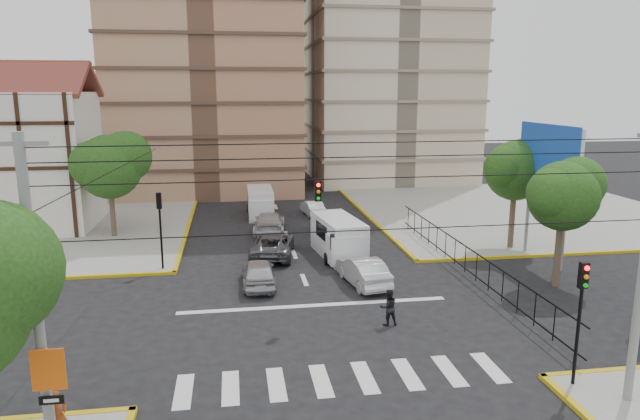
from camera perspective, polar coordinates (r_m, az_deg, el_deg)
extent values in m
plane|color=black|center=(26.70, -0.20, -10.46)|extent=(160.00, 160.00, 0.00)
cube|color=gray|center=(48.37, -28.30, -1.55)|extent=(26.00, 26.00, 0.15)
cube|color=gray|center=(51.33, 18.87, -0.04)|extent=(26.00, 26.00, 0.15)
cube|color=silver|center=(21.35, 2.32, -16.52)|extent=(12.00, 2.40, 0.01)
cube|color=silver|center=(27.80, -0.58, -9.51)|extent=(13.00, 0.40, 0.01)
cube|color=silver|center=(47.25, -27.75, 4.30)|extent=(10.00, 8.00, 10.00)
cube|color=maroon|center=(45.17, -29.26, 11.39)|extent=(10.80, 4.25, 2.65)
cube|color=maroon|center=(48.77, -27.72, 11.48)|extent=(10.80, 4.25, 2.65)
cylinder|color=slate|center=(34.67, 23.16, -2.41)|extent=(0.20, 0.20, 4.00)
cylinder|color=slate|center=(38.02, 20.01, -0.96)|extent=(0.20, 0.20, 4.00)
cube|color=silver|center=(35.66, 22.00, 4.61)|extent=(0.25, 6.00, 4.00)
cube|color=blue|center=(35.56, 21.72, 4.61)|extent=(0.08, 6.20, 4.20)
cylinder|color=#473828|center=(32.27, 22.74, -3.49)|extent=(0.36, 0.36, 4.20)
sphere|color=#1D4012|center=(31.69, 23.14, 1.30)|extent=(3.60, 3.60, 3.60)
sphere|color=#1D4012|center=(32.33, 24.29, 2.37)|extent=(2.88, 2.88, 2.88)
sphere|color=#1D4012|center=(31.03, 22.32, 1.50)|extent=(2.70, 2.70, 2.70)
cylinder|color=#473828|center=(38.62, 18.67, -0.54)|extent=(0.36, 0.36, 4.48)
sphere|color=#1D4012|center=(38.13, 18.96, 3.75)|extent=(3.80, 3.80, 3.80)
sphere|color=#1D4012|center=(38.77, 20.06, 4.65)|extent=(3.04, 3.04, 3.04)
sphere|color=#1D4012|center=(37.49, 18.16, 3.97)|extent=(2.85, 2.85, 2.85)
cylinder|color=#473828|center=(42.03, -20.04, 0.15)|extent=(0.36, 0.36, 4.20)
sphere|color=#1D4012|center=(41.57, -20.33, 4.07)|extent=(4.40, 4.40, 4.40)
sphere|color=#1D4012|center=(41.58, -18.83, 5.09)|extent=(3.52, 3.52, 3.52)
sphere|color=#1D4012|center=(41.43, -21.63, 4.26)|extent=(3.30, 3.30, 3.30)
cylinder|color=black|center=(21.83, 24.33, -11.46)|extent=(0.12, 0.12, 3.50)
cube|color=black|center=(21.09, 24.85, -5.95)|extent=(0.28, 0.22, 0.90)
sphere|color=#FF0C0C|center=(21.00, 24.92, -5.17)|extent=(0.17, 0.17, 0.17)
cylinder|color=black|center=(33.50, -15.60, -2.80)|extent=(0.12, 0.12, 3.50)
cube|color=black|center=(33.02, -15.81, 0.90)|extent=(0.28, 0.22, 0.90)
sphere|color=#FF0C0C|center=(32.97, -15.84, 1.41)|extent=(0.17, 0.17, 0.17)
cube|color=black|center=(25.06, -0.21, 1.89)|extent=(0.28, 0.22, 0.90)
cylinder|color=black|center=(16.32, 4.54, -2.03)|extent=(18.00, 0.03, 0.03)
cylinder|color=slate|center=(17.20, -26.52, -8.12)|extent=(0.28, 0.28, 9.00)
cube|color=slate|center=(16.34, -27.89, 5.90)|extent=(1.40, 0.12, 0.12)
cylinder|color=slate|center=(18.12, -25.19, -17.01)|extent=(0.08, 0.08, 3.20)
cube|color=#E5590C|center=(17.63, -25.54, -14.23)|extent=(0.90, 0.06, 1.20)
cube|color=black|center=(18.03, -25.27, -16.81)|extent=(0.65, 0.05, 0.25)
cube|color=silver|center=(35.37, 1.85, -2.72)|extent=(2.78, 5.51, 2.43)
cube|color=silver|center=(33.41, 2.51, -3.90)|extent=(2.15, 1.52, 1.69)
cube|color=black|center=(32.91, 2.65, -3.10)|extent=(1.95, 0.35, 0.95)
cylinder|color=black|center=(33.83, 0.69, -4.90)|extent=(0.25, 0.74, 0.74)
cylinder|color=black|center=(34.20, 4.02, -4.73)|extent=(0.25, 0.74, 0.74)
cylinder|color=black|center=(37.04, -0.18, -3.40)|extent=(0.25, 0.74, 0.74)
cylinder|color=black|center=(37.38, 2.87, -3.27)|extent=(0.25, 0.74, 0.74)
cube|color=silver|center=(46.73, -6.00, 0.75)|extent=(2.05, 4.98, 2.28)
cube|color=silver|center=(44.82, -5.86, 0.08)|extent=(1.90, 1.21, 1.59)
cube|color=black|center=(44.37, -5.85, 0.67)|extent=(1.84, 0.12, 0.89)
cylinder|color=black|center=(45.31, -7.06, -0.66)|extent=(0.25, 0.69, 0.69)
cylinder|color=black|center=(45.40, -4.68, -0.58)|extent=(0.25, 0.69, 0.69)
cylinder|color=black|center=(48.41, -7.19, 0.16)|extent=(0.25, 0.69, 0.69)
cylinder|color=black|center=(48.50, -4.96, 0.23)|extent=(0.25, 0.69, 0.69)
imported|color=#B0B0B5|center=(30.41, -6.17, -6.21)|extent=(1.73, 4.31, 1.47)
imported|color=silver|center=(30.50, 4.31, -6.10)|extent=(2.26, 4.71, 1.49)
imported|color=#585A5F|center=(35.57, -4.76, -3.46)|extent=(3.31, 5.70, 1.49)
imported|color=silver|center=(41.36, -5.10, -1.24)|extent=(2.65, 5.45, 1.53)
imported|color=black|center=(40.74, 0.95, -1.39)|extent=(2.38, 4.72, 1.54)
imported|color=white|center=(47.07, -0.77, 0.24)|extent=(1.69, 3.83, 1.22)
imported|color=#8D3915|center=(19.10, -24.65, -18.22)|extent=(0.63, 0.68, 1.55)
imported|color=black|center=(25.54, 6.86, -9.63)|extent=(0.85, 0.69, 1.64)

